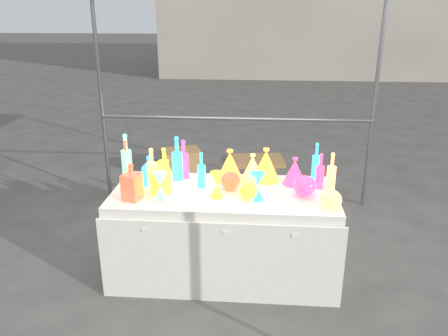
# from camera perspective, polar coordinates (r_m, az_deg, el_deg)

# --- Properties ---
(ground) EXTENTS (80.00, 80.00, 0.00)m
(ground) POSITION_cam_1_polar(r_m,az_deg,el_deg) (3.88, 0.00, -13.29)
(ground) COLOR slate
(ground) RESTS_ON ground
(display_table) EXTENTS (1.84, 0.83, 0.75)m
(display_table) POSITION_cam_1_polar(r_m,az_deg,el_deg) (3.68, -0.01, -8.50)
(display_table) COLOR white
(display_table) RESTS_ON ground
(cardboard_box_closed) EXTENTS (0.61, 0.53, 0.37)m
(cardboard_box_closed) POSITION_cam_1_polar(r_m,az_deg,el_deg) (5.92, -5.62, 0.66)
(cardboard_box_closed) COLOR #AB834D
(cardboard_box_closed) RESTS_ON ground
(cardboard_box_flat) EXTENTS (0.81, 0.63, 0.06)m
(cardboard_box_flat) POSITION_cam_1_polar(r_m,az_deg,el_deg) (6.47, 4.45, 0.98)
(cardboard_box_flat) COLOR #AB834D
(cardboard_box_flat) RESTS_ON ground
(bottle_0) EXTENTS (0.10, 0.10, 0.29)m
(bottle_0) POSITION_cam_1_polar(r_m,az_deg,el_deg) (3.73, -7.81, 0.48)
(bottle_0) COLOR #DD4E14
(bottle_0) RESTS_ON display_table
(bottle_1) EXTENTS (0.10, 0.10, 0.39)m
(bottle_1) POSITION_cam_1_polar(r_m,az_deg,el_deg) (3.72, -6.14, 1.27)
(bottle_1) COLOR green
(bottle_1) RESTS_ON display_table
(bottle_2) EXTENTS (0.10, 0.10, 0.36)m
(bottle_2) POSITION_cam_1_polar(r_m,az_deg,el_deg) (3.81, -12.61, 1.07)
(bottle_2) COLOR orange
(bottle_2) RESTS_ON display_table
(bottle_3) EXTENTS (0.11, 0.11, 0.34)m
(bottle_3) POSITION_cam_1_polar(r_m,az_deg,el_deg) (3.77, -5.28, 1.20)
(bottle_3) COLOR #1E41AF
(bottle_3) RESTS_ON display_table
(bottle_4) EXTENTS (0.10, 0.10, 0.34)m
(bottle_4) POSITION_cam_1_polar(r_m,az_deg,el_deg) (3.59, -9.40, 0.00)
(bottle_4) COLOR #168C6C
(bottle_4) RESTS_ON display_table
(bottle_5) EXTENTS (0.09, 0.09, 0.41)m
(bottle_5) POSITION_cam_1_polar(r_m,az_deg,el_deg) (3.80, -12.63, 1.44)
(bottle_5) COLOR #A82179
(bottle_5) RESTS_ON display_table
(bottle_6) EXTENTS (0.10, 0.10, 0.29)m
(bottle_6) POSITION_cam_1_polar(r_m,az_deg,el_deg) (3.58, -7.71, -0.40)
(bottle_6) COLOR #DD4E14
(bottle_6) RESTS_ON display_table
(bottle_7) EXTENTS (0.09, 0.09, 0.30)m
(bottle_7) POSITION_cam_1_polar(r_m,az_deg,el_deg) (3.56, -2.97, -0.26)
(bottle_7) COLOR green
(bottle_7) RESTS_ON display_table
(decanter_0) EXTENTS (0.15, 0.15, 0.29)m
(decanter_0) POSITION_cam_1_polar(r_m,az_deg,el_deg) (3.46, -8.24, -1.19)
(decanter_0) COLOR #DD4E14
(decanter_0) RESTS_ON display_table
(decanter_1) EXTENTS (0.16, 0.16, 0.30)m
(decanter_1) POSITION_cam_1_polar(r_m,az_deg,el_deg) (3.40, -11.98, -1.75)
(decanter_1) COLOR orange
(decanter_1) RESTS_ON display_table
(decanter_2) EXTENTS (0.11, 0.11, 0.26)m
(decanter_2) POSITION_cam_1_polar(r_m,az_deg,el_deg) (3.66, -9.69, -0.30)
(decanter_2) COLOR green
(decanter_2) RESTS_ON display_table
(hourglass_2) EXTENTS (0.11, 0.11, 0.19)m
(hourglass_2) POSITION_cam_1_polar(r_m,az_deg,el_deg) (3.35, 3.82, -2.59)
(hourglass_2) COLOR #168C6C
(hourglass_2) RESTS_ON display_table
(hourglass_3) EXTENTS (0.13, 0.13, 0.22)m
(hourglass_3) POSITION_cam_1_polar(r_m,az_deg,el_deg) (3.38, -8.35, -2.30)
(hourglass_3) COLOR #A82179
(hourglass_3) RESTS_ON display_table
(hourglass_4) EXTENTS (0.13, 0.13, 0.21)m
(hourglass_4) POSITION_cam_1_polar(r_m,az_deg,el_deg) (3.38, -0.94, -2.22)
(hourglass_4) COLOR #DD4E14
(hourglass_4) RESTS_ON display_table
(hourglass_5) EXTENTS (0.13, 0.13, 0.22)m
(hourglass_5) POSITION_cam_1_polar(r_m,az_deg,el_deg) (3.35, 4.36, -2.40)
(hourglass_5) COLOR green
(hourglass_5) RESTS_ON display_table
(globe_0) EXTENTS (0.17, 0.17, 0.12)m
(globe_0) POSITION_cam_1_polar(r_m,az_deg,el_deg) (3.38, 3.27, -3.12)
(globe_0) COLOR #DD4E14
(globe_0) RESTS_ON display_table
(globe_1) EXTENTS (0.21, 0.21, 0.13)m
(globe_1) POSITION_cam_1_polar(r_m,az_deg,el_deg) (3.30, 13.75, -4.16)
(globe_1) COLOR #168C6C
(globe_1) RESTS_ON display_table
(globe_2) EXTENTS (0.17, 0.17, 0.13)m
(globe_2) POSITION_cam_1_polar(r_m,az_deg,el_deg) (3.55, 0.89, -1.78)
(globe_2) COLOR orange
(globe_2) RESTS_ON display_table
(globe_3) EXTENTS (0.22, 0.22, 0.14)m
(globe_3) POSITION_cam_1_polar(r_m,az_deg,el_deg) (3.49, 10.51, -2.44)
(globe_3) COLOR #1E41AF
(globe_3) RESTS_ON display_table
(lampshade_0) EXTENTS (0.32, 0.32, 0.28)m
(lampshade_0) POSITION_cam_1_polar(r_m,az_deg,el_deg) (3.69, 0.76, 0.33)
(lampshade_0) COLOR #F4F633
(lampshade_0) RESTS_ON display_table
(lampshade_1) EXTENTS (0.29, 0.29, 0.28)m
(lampshade_1) POSITION_cam_1_polar(r_m,az_deg,el_deg) (3.73, 5.48, 0.49)
(lampshade_1) COLOR #F4F633
(lampshade_1) RESTS_ON display_table
(lampshade_2) EXTENTS (0.25, 0.25, 0.23)m
(lampshade_2) POSITION_cam_1_polar(r_m,az_deg,el_deg) (3.68, 9.20, -0.37)
(lampshade_2) COLOR #1E41AF
(lampshade_2) RESTS_ON display_table
(lampshade_3) EXTENTS (0.25, 0.25, 0.23)m
(lampshade_3) POSITION_cam_1_polar(r_m,az_deg,el_deg) (3.74, 3.75, 0.15)
(lampshade_3) COLOR #168C6C
(lampshade_3) RESTS_ON display_table
(bottle_8) EXTENTS (0.08, 0.08, 0.32)m
(bottle_8) POSITION_cam_1_polar(r_m,az_deg,el_deg) (3.83, 11.95, 0.95)
(bottle_8) COLOR green
(bottle_8) RESTS_ON display_table
(bottle_10) EXTENTS (0.09, 0.09, 0.30)m
(bottle_10) POSITION_cam_1_polar(r_m,az_deg,el_deg) (3.62, 12.46, -0.39)
(bottle_10) COLOR #1E41AF
(bottle_10) RESTS_ON display_table
(bottle_11) EXTENTS (0.08, 0.08, 0.32)m
(bottle_11) POSITION_cam_1_polar(r_m,az_deg,el_deg) (3.60, 13.87, -0.46)
(bottle_11) COLOR #168C6C
(bottle_11) RESTS_ON display_table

